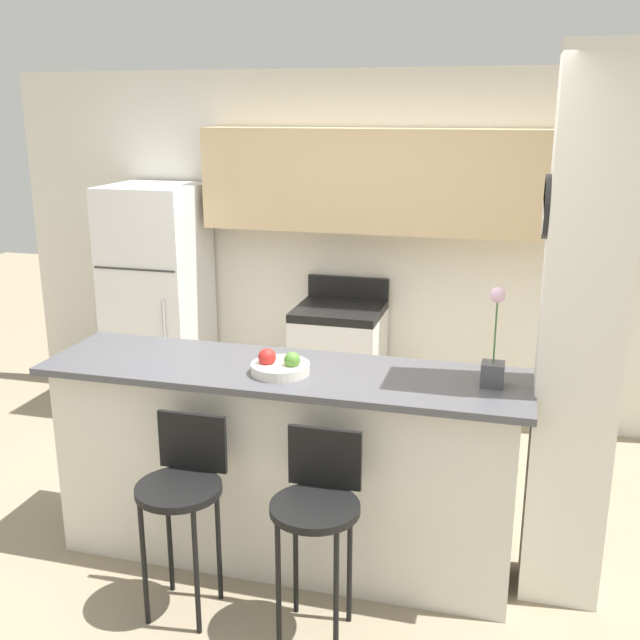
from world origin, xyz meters
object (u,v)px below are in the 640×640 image
Objects in this scene: bar_stool_right at (317,506)px; refrigerator at (158,301)px; bar_stool_left at (183,487)px; orchid_vase at (494,357)px; fruit_bowl at (280,366)px; stove_range at (339,366)px.

refrigerator is at bearing 130.10° from bar_stool_right.
refrigerator is 2.52m from bar_stool_left.
orchid_vase is 1.63× the size of fruit_bowl.
stove_range is at bearing 94.32° from fruit_bowl.
orchid_vase is at bearing 22.39° from bar_stool_left.
orchid_vase is at bearing 38.37° from bar_stool_right.
orchid_vase is (1.32, 0.55, 0.56)m from bar_stool_left.
refrigerator reaches higher than bar_stool_left.
bar_stool_left is at bearing -94.88° from stove_range.
fruit_bowl reaches higher than stove_range.
refrigerator reaches higher than orchid_vase.
bar_stool_left is at bearing -157.61° from orchid_vase.
stove_range is 3.75× the size of fruit_bowl.
bar_stool_right is at bearing -141.63° from orchid_vase.
orchid_vase is (2.53, -1.65, 0.32)m from refrigerator.
bar_stool_left is 0.64m from bar_stool_right.
bar_stool_left is at bearing -126.13° from fruit_bowl.
bar_stool_left is 0.72m from fruit_bowl.
fruit_bowl is (0.33, 0.45, 0.46)m from bar_stool_left.
fruit_bowl is (-0.31, 0.45, 0.46)m from bar_stool_right.
fruit_bowl is at bearing -174.35° from orchid_vase.
stove_range is at bearing 123.84° from orchid_vase.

